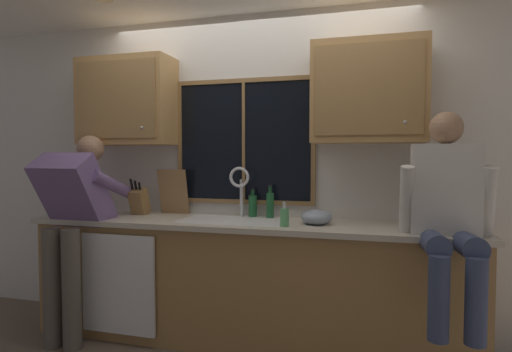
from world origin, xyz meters
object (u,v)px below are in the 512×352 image
object	(u,v)px
cutting_board	(173,192)
bottle_tall_clear	(253,205)
person_sitting_on_counter	(448,207)
mixing_bowl	(316,217)
knife_block	(139,202)
soap_dispenser	(284,217)
person_standing	(73,215)
bottle_green_glass	(270,205)

from	to	relation	value
cutting_board	bottle_tall_clear	size ratio (longest dim) A/B	1.69
person_sitting_on_counter	mixing_bowl	distance (m)	0.87
knife_block	soap_dispenser	size ratio (longest dim) A/B	1.84
person_standing	mixing_bowl	world-z (taller)	person_standing
person_standing	soap_dispenser	world-z (taller)	person_standing
mixing_bowl	bottle_green_glass	bearing A→B (deg)	152.43
person_standing	soap_dispenser	size ratio (longest dim) A/B	9.02
person_sitting_on_counter	soap_dispenser	size ratio (longest dim) A/B	7.23
person_sitting_on_counter	cutting_board	distance (m)	2.10
cutting_board	bottle_tall_clear	xyz separation A→B (m)	(0.69, 0.01, -0.09)
knife_block	soap_dispenser	world-z (taller)	knife_block
knife_block	mixing_bowl	xyz separation A→B (m)	(1.48, -0.10, -0.06)
person_sitting_on_counter	bottle_tall_clear	xyz separation A→B (m)	(-1.35, 0.49, -0.09)
person_sitting_on_counter	bottle_tall_clear	bearing A→B (deg)	159.91
person_sitting_on_counter	bottle_tall_clear	distance (m)	1.44
cutting_board	soap_dispenser	world-z (taller)	cutting_board
person_standing	soap_dispenser	bearing A→B (deg)	5.55
bottle_tall_clear	bottle_green_glass	bearing A→B (deg)	-8.75
person_standing	person_sitting_on_counter	bearing A→B (deg)	1.10
bottle_green_glass	person_sitting_on_counter	bearing A→B (deg)	-21.37
person_standing	bottle_green_glass	bearing A→B (deg)	20.38
bottle_green_glass	bottle_tall_clear	world-z (taller)	bottle_green_glass
person_standing	mixing_bowl	bearing A→B (deg)	10.07
person_sitting_on_counter	soap_dispenser	world-z (taller)	person_sitting_on_counter
person_sitting_on_counter	cutting_board	size ratio (longest dim) A/B	3.30
mixing_bowl	bottle_tall_clear	size ratio (longest dim) A/B	0.97
mixing_bowl	soap_dispenser	distance (m)	0.26
person_sitting_on_counter	mixing_bowl	xyz separation A→B (m)	(-0.82, 0.27, -0.13)
person_sitting_on_counter	bottle_green_glass	bearing A→B (deg)	158.63
person_sitting_on_counter	cutting_board	xyz separation A→B (m)	(-2.05, 0.48, 0.00)
person_sitting_on_counter	knife_block	xyz separation A→B (m)	(-2.30, 0.37, -0.08)
knife_block	bottle_tall_clear	distance (m)	0.96
person_sitting_on_counter	bottle_green_glass	distance (m)	1.30
soap_dispenser	mixing_bowl	bearing A→B (deg)	39.32
cutting_board	bottle_green_glass	bearing A→B (deg)	-0.63
cutting_board	bottle_tall_clear	world-z (taller)	cutting_board
bottle_tall_clear	soap_dispenser	bearing A→B (deg)	-49.26
cutting_board	person_standing	bearing A→B (deg)	-136.71
mixing_bowl	bottle_green_glass	world-z (taller)	bottle_green_glass
cutting_board	bottle_tall_clear	bearing A→B (deg)	1.10
person_standing	knife_block	size ratio (longest dim) A/B	4.89
person_sitting_on_counter	soap_dispenser	xyz separation A→B (m)	(-1.02, 0.10, -0.12)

